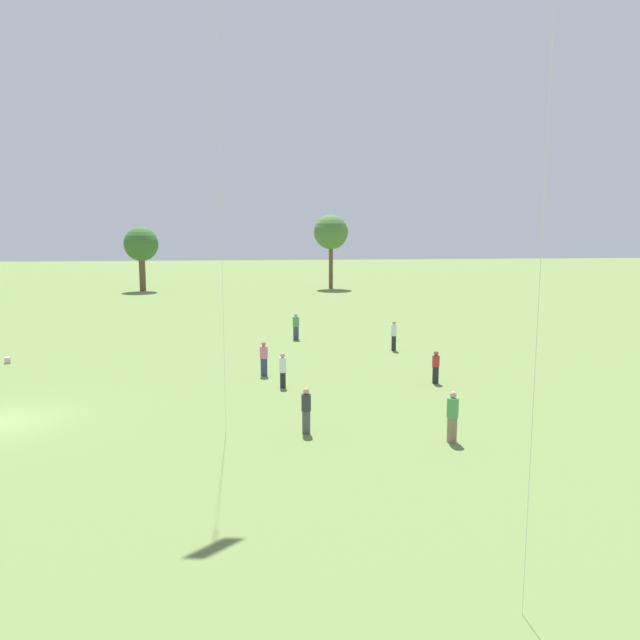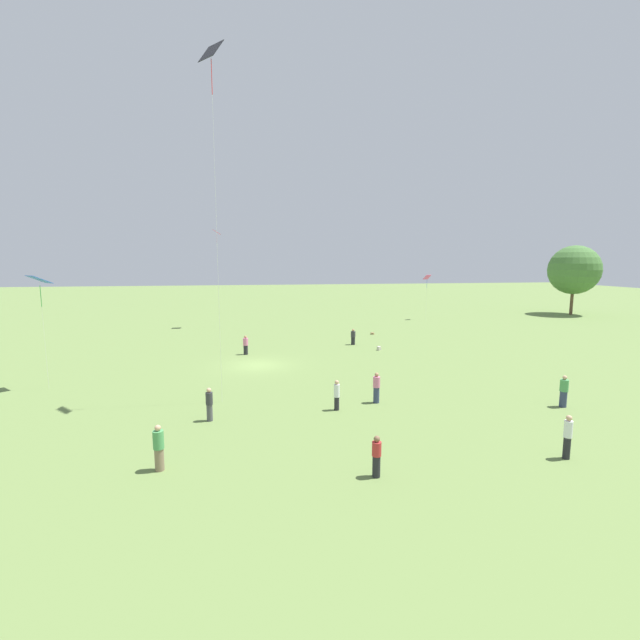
% 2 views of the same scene
% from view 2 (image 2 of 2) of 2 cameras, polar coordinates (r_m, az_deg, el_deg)
% --- Properties ---
extents(ground_plane, '(240.00, 240.00, 0.00)m').
position_cam_2_polar(ground_plane, '(34.63, -8.24, -5.96)').
color(ground_plane, olive).
extents(tree_0, '(7.50, 7.50, 10.68)m').
position_cam_2_polar(tree_0, '(76.91, 30.78, 5.76)').
color(tree_0, brown).
rests_on(tree_0, ground_plane).
extents(person_0, '(0.49, 0.49, 1.87)m').
position_cam_2_polar(person_0, '(18.61, -20.70, -15.67)').
color(person_0, '#847056').
rests_on(person_0, ground_plane).
extents(person_1, '(0.49, 0.49, 1.76)m').
position_cam_2_polar(person_1, '(23.16, -14.54, -10.83)').
color(person_1, '#4C4C51').
rests_on(person_1, ground_plane).
extents(person_2, '(0.51, 0.51, 1.58)m').
position_cam_2_polar(person_2, '(42.51, 4.44, -2.28)').
color(person_2, '#232328').
rests_on(person_2, ground_plane).
extents(person_3, '(0.47, 0.47, 1.80)m').
position_cam_2_polar(person_3, '(25.39, 7.54, -8.96)').
color(person_3, '#333D5B').
rests_on(person_3, ground_plane).
extents(person_4, '(0.44, 0.44, 1.71)m').
position_cam_2_polar(person_4, '(24.00, 2.24, -9.95)').
color(person_4, '#232328').
rests_on(person_4, ground_plane).
extents(person_5, '(0.51, 0.51, 1.64)m').
position_cam_2_polar(person_5, '(17.21, 7.55, -17.58)').
color(person_5, '#232328').
rests_on(person_5, ground_plane).
extents(person_6, '(0.61, 0.61, 1.83)m').
position_cam_2_polar(person_6, '(28.11, 29.74, -8.27)').
color(person_6, '#333D5B').
rests_on(person_6, ground_plane).
extents(person_7, '(0.49, 0.49, 1.71)m').
position_cam_2_polar(person_7, '(38.47, -9.89, -3.34)').
color(person_7, '#232328').
rests_on(person_7, ground_plane).
extents(person_8, '(0.47, 0.47, 1.88)m').
position_cam_2_polar(person_8, '(21.11, 30.13, -13.30)').
color(person_8, '#232328').
rests_on(person_8, ground_plane).
extents(kite_0, '(1.02, 1.16, 6.35)m').
position_cam_2_polar(kite_0, '(62.51, 14.08, 5.42)').
color(kite_0, '#E54C99').
rests_on(kite_0, ground_plane).
extents(kite_1, '(1.48, 1.44, 19.73)m').
position_cam_2_polar(kite_1, '(27.00, -14.29, 30.14)').
color(kite_1, black).
rests_on(kite_1, ground_plane).
extents(kite_2, '(1.70, 1.70, 7.34)m').
position_cam_2_polar(kite_2, '(32.15, -33.32, 4.30)').
color(kite_2, blue).
rests_on(kite_2, ground_plane).
extents(kite_3, '(1.08, 0.94, 12.06)m').
position_cam_2_polar(kite_3, '(54.79, -13.61, 10.93)').
color(kite_3, red).
rests_on(kite_3, ground_plane).
extents(picnic_bag_0, '(0.43, 0.45, 0.23)m').
position_cam_2_polar(picnic_bag_0, '(48.77, 7.00, -1.79)').
color(picnic_bag_0, '#A58459').
rests_on(picnic_bag_0, ground_plane).
extents(picnic_bag_1, '(0.39, 0.40, 0.35)m').
position_cam_2_polar(picnic_bag_1, '(40.24, 7.87, -3.77)').
color(picnic_bag_1, beige).
rests_on(picnic_bag_1, ground_plane).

